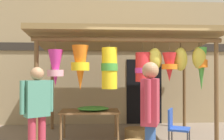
% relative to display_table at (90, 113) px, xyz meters
% --- Properties ---
extents(shop_facade, '(12.88, 0.29, 3.84)m').
position_rel_display_table_xyz_m(shop_facade, '(1.21, 2.13, 1.28)').
color(shop_facade, '#9E8966').
rests_on(shop_facade, ground_plane).
extents(market_stall_canopy, '(4.30, 2.52, 2.57)m').
position_rel_display_table_xyz_m(market_stall_canopy, '(0.82, 0.05, 1.51)').
color(market_stall_canopy, brown).
rests_on(market_stall_canopy, ground_plane).
extents(display_table, '(1.35, 0.78, 0.71)m').
position_rel_display_table_xyz_m(display_table, '(0.00, 0.00, 0.00)').
color(display_table, brown).
rests_on(display_table, ground_plane).
extents(flower_heap_on_table, '(0.73, 0.51, 0.10)m').
position_rel_display_table_xyz_m(flower_heap_on_table, '(0.09, -0.04, 0.12)').
color(flower_heap_on_table, green).
rests_on(flower_heap_on_table, display_table).
extents(folding_chair, '(0.53, 0.53, 0.84)m').
position_rel_display_table_xyz_m(folding_chair, '(1.76, -0.83, -0.14)').
color(folding_chair, '#2347A8').
rests_on(folding_chair, ground_plane).
extents(wicker_basket_spare, '(0.52, 0.52, 0.26)m').
position_rel_display_table_xyz_m(wicker_basket_spare, '(1.08, 0.10, -0.51)').
color(wicker_basket_spare, brown).
rests_on(wicker_basket_spare, ground_plane).
extents(vendor_in_orange, '(0.34, 0.57, 1.74)m').
position_rel_display_table_xyz_m(vendor_in_orange, '(0.90, -2.43, 0.39)').
color(vendor_in_orange, '#2D5193').
rests_on(vendor_in_orange, ground_plane).
extents(customer_foreground, '(0.51, 0.40, 1.68)m').
position_rel_display_table_xyz_m(customer_foreground, '(-0.88, -1.51, 0.36)').
color(customer_foreground, '#B23347').
rests_on(customer_foreground, ground_plane).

